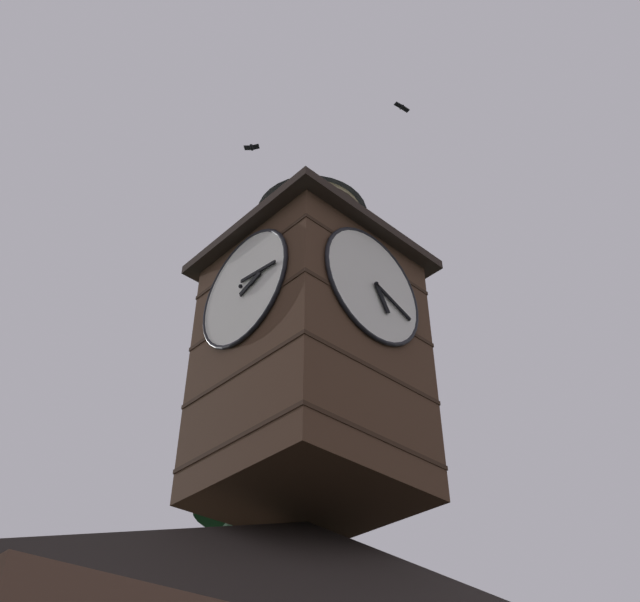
{
  "coord_description": "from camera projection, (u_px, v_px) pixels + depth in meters",
  "views": [
    {
      "loc": [
        10.37,
        11.27,
        1.4
      ],
      "look_at": [
        0.17,
        0.4,
        12.79
      ],
      "focal_mm": 40.87,
      "sensor_mm": 36.0,
      "label": 1
    }
  ],
  "objects": [
    {
      "name": "pine_tree_behind",
      "position": [
        265.0,
        589.0,
        18.63
      ],
      "size": [
        7.09,
        7.09,
        16.74
      ],
      "color": "#473323",
      "rests_on": "ground_plane"
    },
    {
      "name": "flying_bird_low",
      "position": [
        402.0,
        107.0,
        23.51
      ],
      "size": [
        0.57,
        0.22,
        0.11
      ],
      "color": "black"
    },
    {
      "name": "clock_tower",
      "position": [
        311.0,
        335.0,
        17.83
      ],
      "size": [
        4.87,
        4.87,
        9.95
      ],
      "color": "#4C3323",
      "rests_on": "building_main"
    },
    {
      "name": "flying_bird_high",
      "position": [
        252.0,
        147.0,
        25.42
      ],
      "size": [
        0.48,
        0.54,
        0.16
      ],
      "color": "black"
    }
  ]
}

